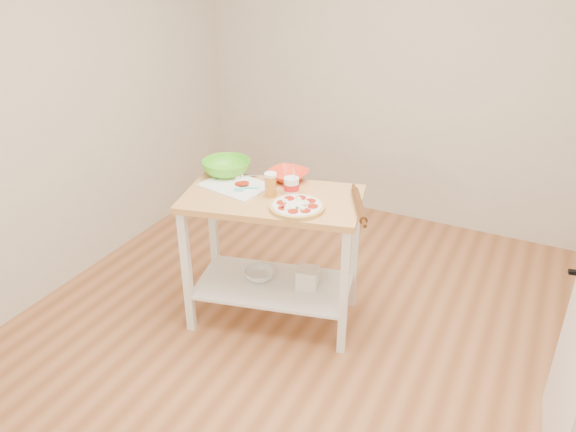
% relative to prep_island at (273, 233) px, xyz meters
% --- Properties ---
extents(room_shell, '(4.04, 4.54, 2.74)m').
position_rel_prep_island_xyz_m(room_shell, '(0.43, -0.40, 0.71)').
color(room_shell, '#A8673E').
rests_on(room_shell, ground).
extents(prep_island, '(1.19, 0.82, 0.90)m').
position_rel_prep_island_xyz_m(prep_island, '(0.00, 0.00, 0.00)').
color(prep_island, tan).
rests_on(prep_island, ground).
extents(pizza, '(0.32, 0.32, 0.05)m').
position_rel_prep_island_xyz_m(pizza, '(0.21, -0.09, 0.27)').
color(pizza, '#DDB45E').
rests_on(pizza, prep_island).
extents(cutting_board, '(0.45, 0.37, 0.04)m').
position_rel_prep_island_xyz_m(cutting_board, '(-0.27, 0.03, 0.26)').
color(cutting_board, white).
rests_on(cutting_board, prep_island).
extents(spatula, '(0.13, 0.11, 0.01)m').
position_rel_prep_island_xyz_m(spatula, '(-0.18, -0.01, 0.27)').
color(spatula, '#48CABD').
rests_on(spatula, cutting_board).
extents(knife, '(0.23, 0.18, 0.01)m').
position_rel_prep_island_xyz_m(knife, '(-0.36, 0.11, 0.27)').
color(knife, silver).
rests_on(knife, cutting_board).
extents(orange_bowl, '(0.27, 0.27, 0.06)m').
position_rel_prep_island_xyz_m(orange_bowl, '(-0.03, 0.26, 0.29)').
color(orange_bowl, '#EF3E21').
rests_on(orange_bowl, prep_island).
extents(green_bowl, '(0.42, 0.42, 0.10)m').
position_rel_prep_island_xyz_m(green_bowl, '(-0.43, 0.16, 0.31)').
color(green_bowl, '#56C724').
rests_on(green_bowl, prep_island).
extents(beer_pint, '(0.08, 0.08, 0.15)m').
position_rel_prep_island_xyz_m(beer_pint, '(-0.01, -0.01, 0.33)').
color(beer_pint, '#C87D2B').
rests_on(beer_pint, prep_island).
extents(yogurt_tub, '(0.09, 0.09, 0.20)m').
position_rel_prep_island_xyz_m(yogurt_tub, '(0.10, 0.07, 0.31)').
color(yogurt_tub, white).
rests_on(yogurt_tub, prep_island).
extents(rolling_pin, '(0.23, 0.38, 0.05)m').
position_rel_prep_island_xyz_m(rolling_pin, '(0.53, 0.07, 0.28)').
color(rolling_pin, '#512C12').
rests_on(rolling_pin, prep_island).
extents(shelf_glass_bowl, '(0.27, 0.27, 0.06)m').
position_rel_prep_island_xyz_m(shelf_glass_bowl, '(-0.11, 0.01, -0.35)').
color(shelf_glass_bowl, silver).
rests_on(shelf_glass_bowl, prep_island).
extents(shelf_bin, '(0.16, 0.16, 0.13)m').
position_rel_prep_island_xyz_m(shelf_bin, '(0.21, 0.07, -0.32)').
color(shelf_bin, white).
rests_on(shelf_bin, prep_island).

